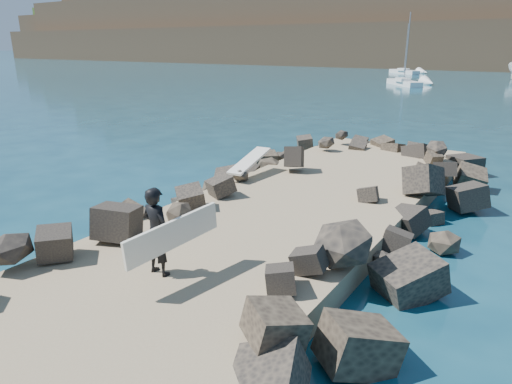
% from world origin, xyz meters
% --- Properties ---
extents(ground, '(800.00, 800.00, 0.00)m').
position_xyz_m(ground, '(0.00, 0.00, 0.00)').
color(ground, '#0F384C').
rests_on(ground, ground).
extents(jetty, '(6.00, 26.00, 0.60)m').
position_xyz_m(jetty, '(0.00, -2.00, 0.30)').
color(jetty, '#8C7759').
rests_on(jetty, ground).
extents(riprap_left, '(2.60, 22.00, 1.00)m').
position_xyz_m(riprap_left, '(-2.90, -1.50, 0.50)').
color(riprap_left, black).
rests_on(riprap_left, ground).
extents(riprap_right, '(2.60, 22.00, 1.00)m').
position_xyz_m(riprap_right, '(2.90, -1.50, 0.50)').
color(riprap_right, black).
rests_on(riprap_right, ground).
extents(surfboard_resting, '(0.74, 2.27, 0.07)m').
position_xyz_m(surfboard_resting, '(-2.75, 2.76, 1.04)').
color(surfboard_resting, white).
rests_on(surfboard_resting, riprap_left).
extents(surfer_with_board, '(0.97, 2.27, 1.83)m').
position_xyz_m(surfer_with_board, '(-0.16, -4.24, 1.52)').
color(surfer_with_board, black).
rests_on(surfer_with_board, jetty).
extents(sailboat_e, '(6.56, 5.81, 8.68)m').
position_xyz_m(sailboat_e, '(-18.42, 75.76, 0.35)').
color(sailboat_e, white).
rests_on(sailboat_e, ground).
extents(sailboat_a, '(6.04, 6.83, 8.99)m').
position_xyz_m(sailboat_a, '(-11.13, 50.56, 0.35)').
color(sailboat_a, white).
rests_on(sailboat_a, ground).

